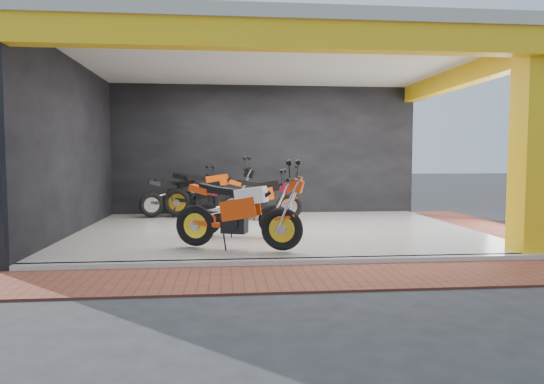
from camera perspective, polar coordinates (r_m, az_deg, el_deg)
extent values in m
plane|color=#2D2D30|center=(8.17, 2.03, -7.07)|extent=(80.00, 80.00, 0.00)
cube|color=white|center=(10.12, 0.51, -4.63)|extent=(8.00, 6.00, 0.10)
cube|color=beige|center=(10.21, 0.53, 15.48)|extent=(8.40, 6.40, 0.20)
cube|color=black|center=(13.09, -0.94, 4.79)|extent=(8.20, 0.20, 3.50)
cube|color=black|center=(10.40, -22.64, 4.69)|extent=(0.20, 6.20, 3.50)
cube|color=yellow|center=(8.67, 28.29, 4.73)|extent=(0.50, 0.50, 3.50)
cube|color=yellow|center=(7.24, 3.21, 17.83)|extent=(8.40, 0.30, 0.40)
cube|color=yellow|center=(11.30, 21.66, 12.54)|extent=(0.30, 6.40, 0.40)
cube|color=white|center=(7.17, 3.13, -8.23)|extent=(8.00, 0.20, 0.10)
cube|color=brown|center=(6.43, 4.20, -9.99)|extent=(9.00, 1.40, 0.03)
cube|color=brown|center=(11.66, 24.75, -4.03)|extent=(1.40, 7.00, 0.03)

